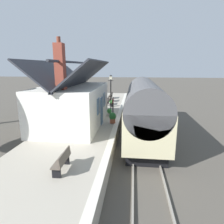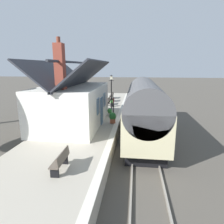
# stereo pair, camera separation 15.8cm
# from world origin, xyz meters

# --- Properties ---
(ground_plane) EXTENTS (160.00, 160.00, 0.00)m
(ground_plane) POSITION_xyz_m (0.00, 0.00, 0.00)
(ground_plane) COLOR #4C473F
(platform) EXTENTS (32.00, 5.37, 0.94)m
(platform) POSITION_xyz_m (0.00, 3.69, 0.47)
(platform) COLOR #A39B8C
(platform) RESTS_ON ground
(platform_edge_coping) EXTENTS (32.00, 0.36, 0.02)m
(platform_edge_coping) POSITION_xyz_m (0.00, 1.18, 0.95)
(platform_edge_coping) COLOR beige
(platform_edge_coping) RESTS_ON platform
(rail_near) EXTENTS (52.00, 0.08, 0.14)m
(rail_near) POSITION_xyz_m (0.00, -1.62, 0.07)
(rail_near) COLOR gray
(rail_near) RESTS_ON ground
(rail_far) EXTENTS (52.00, 0.08, 0.14)m
(rail_far) POSITION_xyz_m (0.00, -0.18, 0.07)
(rail_far) COLOR gray
(rail_far) RESTS_ON ground
(train) EXTENTS (10.45, 2.73, 4.32)m
(train) POSITION_xyz_m (-1.57, -0.90, 2.22)
(train) COLOR black
(train) RESTS_ON ground
(station_building) EXTENTS (7.90, 4.51, 6.11)m
(station_building) POSITION_xyz_m (-1.99, 4.46, 2.56)
(station_building) COLOR white
(station_building) RESTS_ON platform
(bench_platform_end) EXTENTS (1.41, 0.46, 0.88)m
(bench_platform_end) POSITION_xyz_m (-8.70, 2.85, 1.42)
(bench_platform_end) COLOR brown
(bench_platform_end) RESTS_ON platform
(bench_by_lamp) EXTENTS (1.40, 0.44, 0.88)m
(bench_by_lamp) POSITION_xyz_m (5.93, 2.93, 1.42)
(bench_by_lamp) COLOR brown
(bench_by_lamp) RESTS_ON platform
(bench_near_building) EXTENTS (1.41, 0.48, 0.88)m
(bench_near_building) POSITION_xyz_m (10.59, 3.04, 1.42)
(bench_near_building) COLOR brown
(bench_near_building) RESTS_ON platform
(bench_mid_platform) EXTENTS (1.40, 0.43, 0.88)m
(bench_mid_platform) POSITION_xyz_m (8.18, 2.85, 1.42)
(bench_mid_platform) COLOR brown
(bench_mid_platform) RESTS_ON platform
(planter_under_sign) EXTENTS (1.07, 0.32, 0.61)m
(planter_under_sign) POSITION_xyz_m (10.78, 5.40, 1.23)
(planter_under_sign) COLOR #9E5138
(planter_under_sign) RESTS_ON platform
(planter_corner_building) EXTENTS (0.41, 0.41, 0.75)m
(planter_corner_building) POSITION_xyz_m (4.99, 2.33, 1.33)
(planter_corner_building) COLOR black
(planter_corner_building) RESTS_ON platform
(planter_edge_near) EXTENTS (0.41, 0.41, 0.73)m
(planter_edge_near) POSITION_xyz_m (0.73, 2.02, 1.31)
(planter_edge_near) COLOR gray
(planter_edge_near) RESTS_ON platform
(planter_bench_left) EXTENTS (0.54, 0.54, 0.87)m
(planter_bench_left) POSITION_xyz_m (-1.35, 1.50, 1.39)
(planter_bench_left) COLOR #9E5138
(planter_bench_left) RESTS_ON platform
(lamp_post_platform) EXTENTS (0.32, 0.50, 3.59)m
(lamp_post_platform) POSITION_xyz_m (2.98, 2.15, 3.46)
(lamp_post_platform) COLOR black
(lamp_post_platform) RESTS_ON platform
(station_sign_board) EXTENTS (0.96, 0.06, 1.57)m
(station_sign_board) POSITION_xyz_m (1.41, 1.77, 2.13)
(station_sign_board) COLOR black
(station_sign_board) RESTS_ON platform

